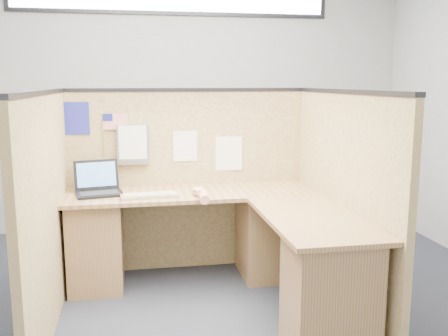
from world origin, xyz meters
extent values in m
plane|color=#1F222D|center=(0.00, 0.00, 0.00)|extent=(5.00, 5.00, 0.00)
plane|color=#ABAEB1|center=(0.00, 2.25, 1.40)|extent=(5.00, 0.00, 5.00)
plane|color=#ABAEB1|center=(0.00, -2.25, 1.40)|extent=(5.00, 0.00, 5.00)
cube|color=olive|center=(0.00, 1.00, 0.75)|extent=(2.05, 0.05, 1.50)
cube|color=#232328|center=(0.00, 1.00, 1.51)|extent=(2.05, 0.06, 0.03)
cube|color=olive|center=(-1.00, 0.10, 0.75)|extent=(0.05, 1.80, 1.50)
cube|color=#232328|center=(-1.00, 0.10, 1.51)|extent=(0.06, 1.80, 0.03)
cube|color=olive|center=(1.00, 0.10, 0.75)|extent=(0.05, 1.80, 1.50)
cube|color=#232328|center=(1.00, 0.10, 1.51)|extent=(0.06, 1.80, 0.03)
cube|color=brown|center=(0.00, 0.68, 0.71)|extent=(1.95, 0.60, 0.03)
cube|color=brown|center=(0.68, -0.20, 0.71)|extent=(0.60, 1.15, 0.03)
cube|color=brown|center=(-0.75, 0.68, 0.35)|extent=(0.40, 0.50, 0.70)
cube|color=brown|center=(0.60, 0.68, 0.35)|extent=(0.40, 0.50, 0.70)
cube|color=brown|center=(0.68, -0.52, 0.35)|extent=(0.50, 0.40, 0.70)
cube|color=black|center=(-0.71, 0.68, 0.74)|extent=(0.38, 0.31, 0.02)
cube|color=black|center=(-0.71, 0.84, 0.86)|extent=(0.35, 0.14, 0.23)
cube|color=#396697|center=(-0.71, 0.83, 0.86)|extent=(0.30, 0.11, 0.18)
cube|color=gray|center=(-0.34, 0.53, 0.74)|extent=(0.43, 0.18, 0.02)
cube|color=silver|center=(-0.34, 0.53, 0.76)|extent=(0.39, 0.15, 0.01)
ellipsoid|color=silver|center=(0.03, 0.53, 0.75)|extent=(0.11, 0.08, 0.04)
ellipsoid|color=tan|center=(0.03, 0.53, 0.78)|extent=(0.08, 0.10, 0.05)
cylinder|color=tan|center=(0.04, 0.48, 0.76)|extent=(0.06, 0.05, 0.06)
cylinder|color=tan|center=(0.05, 0.34, 0.76)|extent=(0.09, 0.25, 0.08)
cube|color=navy|center=(-0.88, 0.97, 1.29)|extent=(0.19, 0.02, 0.26)
cylinder|color=olive|center=(-0.68, 0.96, 1.16)|extent=(0.01, 0.01, 0.34)
cube|color=red|center=(-0.58, 0.96, 1.27)|extent=(0.19, 0.00, 0.13)
cube|color=navy|center=(-0.64, 0.95, 1.30)|extent=(0.08, 0.00, 0.06)
cube|color=slate|center=(-0.45, 0.94, 1.08)|extent=(0.25, 0.05, 0.32)
cube|color=white|center=(-0.45, 0.92, 1.10)|extent=(0.22, 0.01, 0.27)
cube|color=white|center=(-0.02, 0.97, 1.05)|extent=(0.20, 0.01, 0.25)
cube|color=white|center=(0.35, 0.97, 0.98)|extent=(0.22, 0.02, 0.29)
camera|label=1|loc=(-0.43, -3.13, 1.58)|focal=40.00mm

